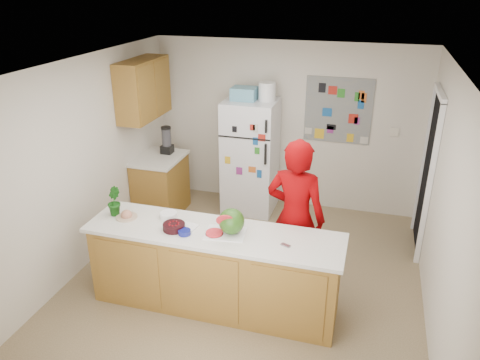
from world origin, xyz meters
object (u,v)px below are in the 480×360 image
(refrigerator, at_px, (250,156))
(watermelon, at_px, (232,221))
(person, at_px, (295,218))
(cherry_bowl, at_px, (174,227))

(refrigerator, bearing_deg, watermelon, -79.36)
(refrigerator, distance_m, person, 2.09)
(person, distance_m, cherry_bowl, 1.31)
(watermelon, bearing_deg, person, 44.54)
(refrigerator, bearing_deg, person, -61.31)
(watermelon, xyz_separation_m, cherry_bowl, (-0.59, -0.09, -0.11))
(refrigerator, xyz_separation_m, person, (1.00, -1.83, 0.05))
(cherry_bowl, bearing_deg, watermelon, 8.34)
(refrigerator, relative_size, cherry_bowl, 7.45)
(watermelon, bearing_deg, cherry_bowl, -171.66)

